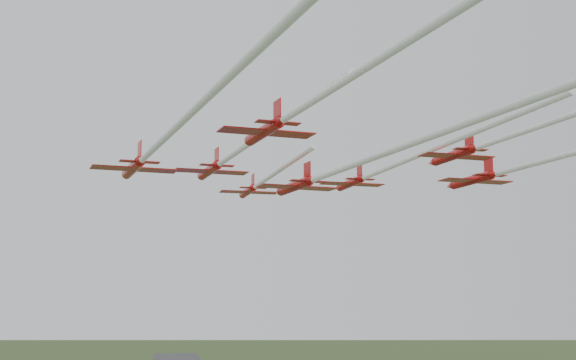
{
  "coord_description": "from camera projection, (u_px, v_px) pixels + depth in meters",
  "views": [
    {
      "loc": [
        -14.39,
        -99.24,
        43.52
      ],
      "look_at": [
        1.26,
        -0.05,
        59.19
      ],
      "focal_mm": 50.0,
      "sensor_mm": 36.0,
      "label": 1
    }
  ],
  "objects": [
    {
      "name": "jet_lead",
      "position": [
        259.0,
        184.0,
        117.18
      ],
      "size": [
        9.21,
        43.49,
        2.71
      ],
      "rotation": [
        0.0,
        0.0,
        0.09
      ],
      "color": "red"
    },
    {
      "name": "jet_row4_right",
      "position": [
        500.0,
        139.0,
        78.19
      ],
      "size": [
        10.43,
        42.83,
        2.45
      ],
      "rotation": [
        0.0,
        0.0,
        0.16
      ],
      "color": "red"
    },
    {
      "name": "jet_row2_left",
      "position": [
        233.0,
        155.0,
        93.7
      ],
      "size": [
        13.06,
        53.65,
        2.88
      ],
      "rotation": [
        0.0,
        0.0,
        0.17
      ],
      "color": "red"
    },
    {
      "name": "jet_row3_right",
      "position": [
        539.0,
        162.0,
        85.45
      ],
      "size": [
        13.28,
        55.31,
        2.69
      ],
      "rotation": [
        0.0,
        0.0,
        0.17
      ],
      "color": "red"
    },
    {
      "name": "jet_row3_left",
      "position": [
        159.0,
        143.0,
        74.78
      ],
      "size": [
        15.57,
        59.74,
        2.81
      ],
      "rotation": [
        0.0,
        0.0,
        0.2
      ],
      "color": "red"
    },
    {
      "name": "jet_row3_mid",
      "position": [
        349.0,
        166.0,
        82.44
      ],
      "size": [
        16.82,
        61.01,
        2.86
      ],
      "rotation": [
        0.0,
        0.0,
        0.21
      ],
      "color": "red"
    },
    {
      "name": "jet_row2_right",
      "position": [
        389.0,
        167.0,
        99.03
      ],
      "size": [
        10.9,
        56.87,
        2.66
      ],
      "rotation": [
        0.0,
        0.0,
        0.12
      ],
      "color": "red"
    },
    {
      "name": "jet_row4_left",
      "position": [
        310.0,
        103.0,
        65.66
      ],
      "size": [
        13.96,
        52.13,
        2.76
      ],
      "rotation": [
        0.0,
        0.0,
        0.2
      ],
      "color": "red"
    }
  ]
}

